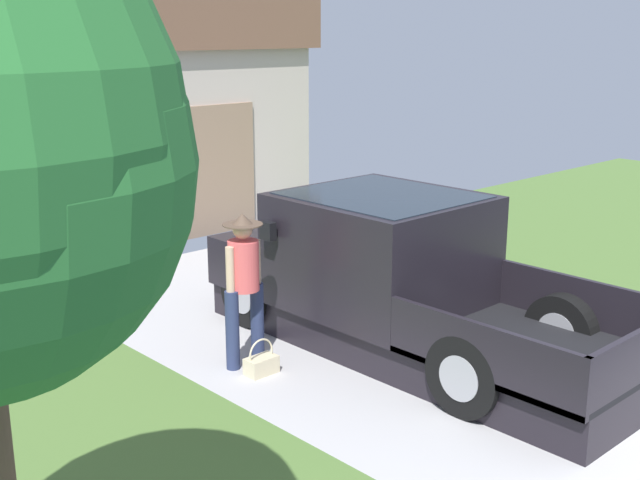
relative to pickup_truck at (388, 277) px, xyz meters
The scene contains 3 objects.
pickup_truck is the anchor object (origin of this frame).
person_with_hat 1.72m from the pickup_truck, 159.36° to the left, with size 0.51×0.42×1.67m.
handbag 1.80m from the pickup_truck, behind, with size 0.34×0.20×0.39m.
Camera 1 is at (-6.88, -1.65, 3.51)m, focal length 45.32 mm.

